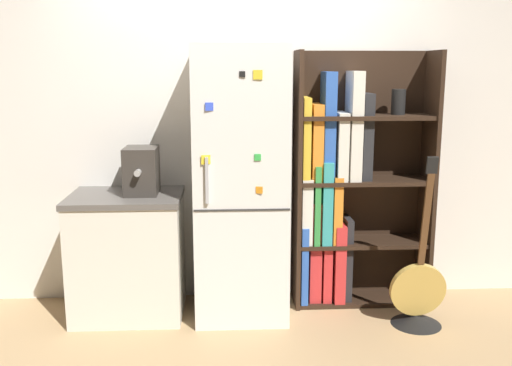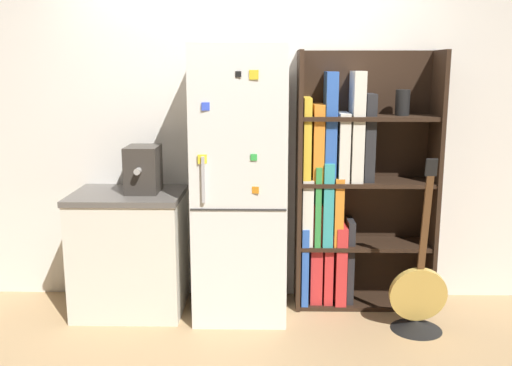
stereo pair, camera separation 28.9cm
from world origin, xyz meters
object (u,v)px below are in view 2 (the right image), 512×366
Objects in this scene: refrigerator at (240,183)px; bookshelf at (346,190)px; espresso_machine at (143,169)px; guitar at (418,306)px.

bookshelf is (0.76, 0.17, -0.09)m from refrigerator.
espresso_machine is (-0.69, 0.04, 0.09)m from refrigerator.
refrigerator reaches higher than bookshelf.
espresso_machine is 2.10m from guitar.
refrigerator is at bearing -167.28° from bookshelf.
bookshelf is 0.94m from guitar.
bookshelf reaches higher than espresso_machine.
refrigerator is at bearing 166.35° from guitar.
guitar is (1.89, -0.33, -0.87)m from espresso_machine.
bookshelf is at bearing 133.60° from guitar.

